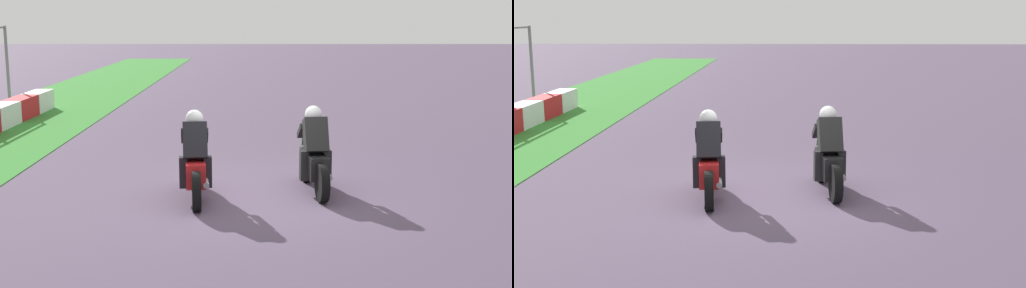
# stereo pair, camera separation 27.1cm
# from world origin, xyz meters

# --- Properties ---
(ground_plane) EXTENTS (120.00, 120.00, 0.00)m
(ground_plane) POSITION_xyz_m (0.00, 0.00, 0.00)
(ground_plane) COLOR #53435A
(rider_lane_a) EXTENTS (2.04, 0.58, 1.51)m
(rider_lane_a) POSITION_xyz_m (0.33, -0.96, 0.62)
(rider_lane_a) COLOR black
(rider_lane_a) RESTS_ON ground_plane
(rider_lane_b) EXTENTS (2.04, 0.57, 1.51)m
(rider_lane_b) POSITION_xyz_m (-0.19, 1.07, 0.62)
(rider_lane_b) COLOR black
(rider_lane_b) RESTS_ON ground_plane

